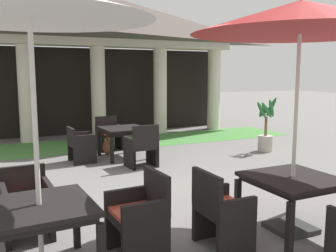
# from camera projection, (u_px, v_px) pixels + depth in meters

# --- Properties ---
(ground_plane) EXTENTS (60.00, 60.00, 0.00)m
(ground_plane) POSITION_uv_depth(u_px,v_px,m) (221.00, 210.00, 5.50)
(ground_plane) COLOR slate
(background_pavilion) EXTENTS (9.69, 2.96, 4.45)m
(background_pavilion) POSITION_uv_depth(u_px,v_px,m) (96.00, 28.00, 11.45)
(background_pavilion) COLOR beige
(background_pavilion) RESTS_ON ground
(lawn_strip) EXTENTS (11.49, 2.11, 0.01)m
(lawn_strip) POSITION_uv_depth(u_px,v_px,m) (110.00, 143.00, 10.76)
(lawn_strip) COLOR #47843D
(lawn_strip) RESTS_ON ground
(patio_table_near_foreground) EXTENTS (1.05, 1.05, 0.72)m
(patio_table_near_foreground) POSITION_uv_depth(u_px,v_px,m) (124.00, 131.00, 8.88)
(patio_table_near_foreground) COLOR black
(patio_table_near_foreground) RESTS_ON ground
(patio_chair_near_foreground_west) EXTENTS (0.56, 0.62, 0.80)m
(patio_chair_near_foreground_west) POSITION_uv_depth(u_px,v_px,m) (80.00, 145.00, 8.42)
(patio_chair_near_foreground_west) COLOR black
(patio_chair_near_foreground_west) RESTS_ON ground
(patio_chair_near_foreground_north) EXTENTS (0.64, 0.60, 0.87)m
(patio_chair_near_foreground_north) POSITION_uv_depth(u_px,v_px,m) (109.00, 134.00, 9.83)
(patio_chair_near_foreground_north) COLOR black
(patio_chair_near_foreground_north) RESTS_ON ground
(patio_chair_near_foreground_south) EXTENTS (0.64, 0.59, 0.93)m
(patio_chair_near_foreground_south) POSITION_uv_depth(u_px,v_px,m) (142.00, 147.00, 7.98)
(patio_chair_near_foreground_south) COLOR black
(patio_chair_near_foreground_south) RESTS_ON ground
(patio_table_mid_left) EXTENTS (1.05, 1.05, 0.71)m
(patio_table_mid_left) POSITION_uv_depth(u_px,v_px,m) (293.00, 183.00, 4.70)
(patio_table_mid_left) COLOR black
(patio_table_mid_left) RESTS_ON ground
(patio_umbrella_mid_left) EXTENTS (2.63, 2.63, 2.92)m
(patio_umbrella_mid_left) POSITION_uv_depth(u_px,v_px,m) (301.00, 19.00, 4.41)
(patio_umbrella_mid_left) COLOR #2D2D2D
(patio_umbrella_mid_left) RESTS_ON ground
(patio_chair_mid_left_west) EXTENTS (0.51, 0.60, 0.91)m
(patio_chair_mid_left_west) POSITION_uv_depth(u_px,v_px,m) (220.00, 212.00, 4.27)
(patio_chair_mid_left_west) COLOR black
(patio_chair_mid_left_west) RESTS_ON ground
(patio_table_mid_right) EXTENTS (1.04, 1.04, 0.75)m
(patio_table_mid_right) POSITION_uv_depth(u_px,v_px,m) (40.00, 214.00, 3.59)
(patio_table_mid_right) COLOR black
(patio_table_mid_right) RESTS_ON ground
(patio_umbrella_mid_right) EXTENTS (2.28, 2.28, 2.88)m
(patio_umbrella_mid_right) POSITION_uv_depth(u_px,v_px,m) (29.00, 2.00, 3.32)
(patio_umbrella_mid_right) COLOR #2D2D2D
(patio_umbrella_mid_right) RESTS_ON ground
(patio_chair_mid_right_north) EXTENTS (0.59, 0.61, 0.85)m
(patio_chair_mid_right_north) POSITION_uv_depth(u_px,v_px,m) (27.00, 205.00, 4.54)
(patio_chair_mid_right_north) COLOR black
(patio_chair_mid_right_north) RESTS_ON ground
(patio_chair_mid_right_east) EXTENTS (0.58, 0.62, 0.92)m
(patio_chair_mid_right_east) POSITION_uv_depth(u_px,v_px,m) (140.00, 217.00, 4.11)
(patio_chair_mid_right_east) COLOR black
(patio_chair_mid_right_east) RESTS_ON ground
(potted_palm_right_edge) EXTENTS (0.47, 0.47, 1.42)m
(potted_palm_right_edge) POSITION_uv_depth(u_px,v_px,m) (266.00, 132.00, 9.58)
(potted_palm_right_edge) COLOR #B2AD9E
(potted_palm_right_edge) RESTS_ON ground
(terracotta_urn) EXTENTS (0.27, 0.27, 0.45)m
(terracotta_urn) POSITION_uv_depth(u_px,v_px,m) (108.00, 147.00, 9.23)
(terracotta_urn) COLOR #9E5633
(terracotta_urn) RESTS_ON ground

